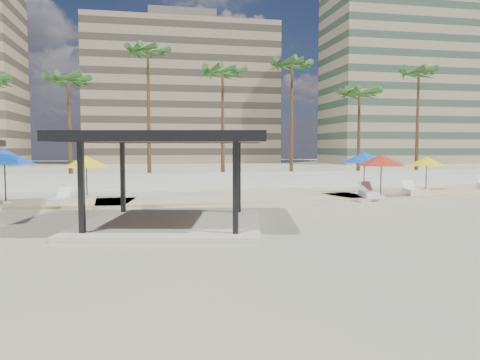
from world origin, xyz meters
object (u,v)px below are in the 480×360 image
object	(u,v)px
lounger_a	(60,200)
lounger_c	(412,191)
pavilion_central	(171,171)
lounger_b	(368,193)
umbrella_c	(381,160)

from	to	relation	value
lounger_a	lounger_c	distance (m)	20.95
lounger_a	lounger_c	size ratio (longest dim) A/B	0.96
pavilion_central	lounger_b	bearing A→B (deg)	42.96
umbrella_c	lounger_c	bearing A→B (deg)	20.88
pavilion_central	lounger_b	size ratio (longest dim) A/B	3.57
lounger_c	pavilion_central	bearing A→B (deg)	131.73
lounger_b	lounger_c	world-z (taller)	lounger_b
lounger_a	lounger_b	size ratio (longest dim) A/B	0.91
lounger_a	lounger_c	world-z (taller)	lounger_c
lounger_a	lounger_b	bearing A→B (deg)	-80.58
pavilion_central	umbrella_c	world-z (taller)	pavilion_central
lounger_b	umbrella_c	bearing A→B (deg)	-81.75
umbrella_c	lounger_a	world-z (taller)	umbrella_c
lounger_b	pavilion_central	bearing A→B (deg)	132.82
lounger_a	lounger_b	xyz separation A→B (m)	(17.49, 0.00, 0.02)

